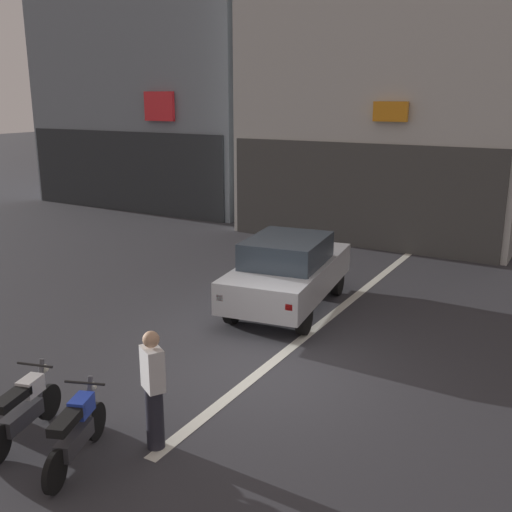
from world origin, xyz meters
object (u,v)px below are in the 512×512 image
(motorcycle_white_row_leftmost, at_px, (24,409))
(motorcycle_blue_row_left_mid, at_px, (76,430))
(person_by_motorcycles, at_px, (154,389))
(car_silver_crossing_near, at_px, (288,270))

(motorcycle_white_row_leftmost, bearing_deg, motorcycle_blue_row_left_mid, -1.93)
(motorcycle_white_row_leftmost, distance_m, motorcycle_blue_row_left_mid, 1.03)
(motorcycle_white_row_leftmost, height_order, person_by_motorcycles, person_by_motorcycles)
(car_silver_crossing_near, relative_size, motorcycle_white_row_leftmost, 2.64)
(car_silver_crossing_near, bearing_deg, motorcycle_blue_row_left_mid, -87.76)
(car_silver_crossing_near, bearing_deg, person_by_motorcycles, -80.99)
(car_silver_crossing_near, relative_size, motorcycle_blue_row_left_mid, 2.71)
(motorcycle_white_row_leftmost, relative_size, motorcycle_blue_row_left_mid, 1.03)
(car_silver_crossing_near, relative_size, person_by_motorcycles, 2.58)
(person_by_motorcycles, bearing_deg, car_silver_crossing_near, 99.01)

